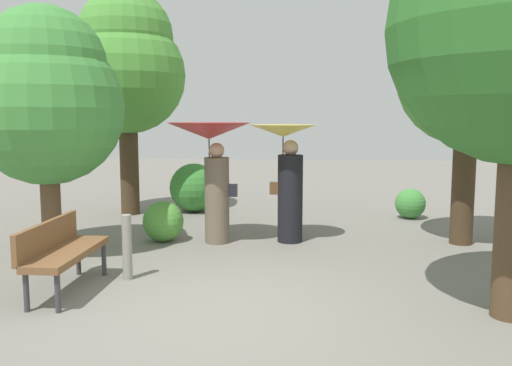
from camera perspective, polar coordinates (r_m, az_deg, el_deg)
The scene contains 11 objects.
ground_plane at distance 5.92m, azimuth -3.08°, elevation -13.05°, with size 40.00×40.00×0.00m, color slate.
person_left at distance 8.61m, azimuth -4.73°, elevation 3.20°, with size 1.34×1.34×1.94m.
person_right at distance 8.67m, azimuth 3.29°, elevation 1.88°, with size 1.08×1.08×1.90m.
park_bench at distance 6.68m, azimuth -19.99°, elevation -6.57°, with size 0.51×1.50×0.83m.
tree_near_left at distance 8.45m, azimuth -21.43°, elevation 8.64°, with size 2.24×2.24×3.63m.
tree_mid_left at distance 11.49m, azimuth -13.60°, elevation 12.21°, with size 2.39×2.39×4.60m.
tree_mid_right at distance 9.14m, azimuth 21.69°, elevation 11.92°, with size 2.20×2.20×4.27m.
bush_path_left at distance 8.93m, azimuth -9.83°, elevation -4.03°, with size 0.67×0.67×0.67m, color #4C9338.
bush_path_right at distance 11.59m, azimuth -6.59°, elevation -0.49°, with size 1.04×1.04×1.04m, color #387F33.
bush_behind_bench at distance 11.21m, azimuth 16.07°, elevation -2.11°, with size 0.60×0.60×0.60m, color #428C3D.
path_marker_post at distance 6.95m, azimuth -13.53°, elevation -6.65°, with size 0.12×0.12×0.82m, color gray.
Camera 1 is at (0.81, -5.50, 2.04)m, focal length 37.68 mm.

